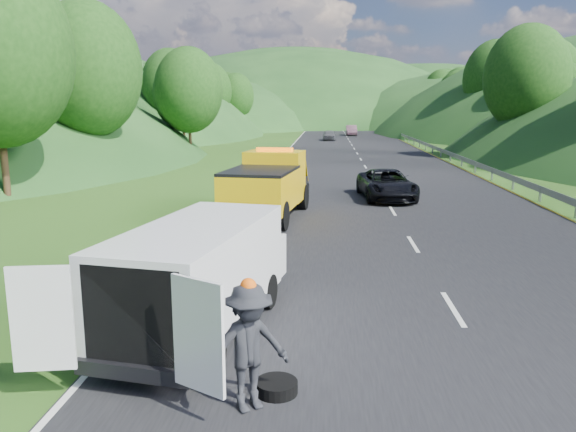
# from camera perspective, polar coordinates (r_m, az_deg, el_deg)

# --- Properties ---
(ground) EXTENTS (320.00, 320.00, 0.00)m
(ground) POSITION_cam_1_polar(r_m,az_deg,el_deg) (14.89, 3.32, -6.48)
(ground) COLOR #38661E
(ground) RESTS_ON ground
(road_surface) EXTENTS (14.00, 200.00, 0.02)m
(road_surface) POSITION_cam_1_polar(r_m,az_deg,el_deg) (54.46, 7.04, 6.32)
(road_surface) COLOR black
(road_surface) RESTS_ON ground
(guardrail) EXTENTS (0.06, 140.00, 1.52)m
(guardrail) POSITION_cam_1_polar(r_m,az_deg,el_deg) (67.62, 12.73, 7.04)
(guardrail) COLOR gray
(guardrail) RESTS_ON ground
(tree_line_left) EXTENTS (14.00, 140.00, 14.00)m
(tree_line_left) POSITION_cam_1_polar(r_m,az_deg,el_deg) (76.75, -10.55, 7.58)
(tree_line_left) COLOR #275418
(tree_line_left) RESTS_ON ground
(tree_line_right) EXTENTS (14.00, 140.00, 14.00)m
(tree_line_right) POSITION_cam_1_polar(r_m,az_deg,el_deg) (77.77, 21.25, 7.06)
(tree_line_right) COLOR #275418
(tree_line_right) RESTS_ON ground
(hills_backdrop) EXTENTS (201.00, 288.60, 44.00)m
(hills_backdrop) POSITION_cam_1_polar(r_m,az_deg,el_deg) (149.10, 6.52, 9.33)
(hills_backdrop) COLOR #2D5B23
(hills_backdrop) RESTS_ON ground
(tow_truck) EXTENTS (3.18, 6.71, 2.77)m
(tow_truck) POSITION_cam_1_polar(r_m,az_deg,el_deg) (22.74, -2.03, 3.18)
(tow_truck) COLOR black
(tow_truck) RESTS_ON ground
(white_van) EXTENTS (3.78, 6.66, 2.24)m
(white_van) POSITION_cam_1_polar(r_m,az_deg,el_deg) (11.35, -8.82, -5.58)
(white_van) COLOR black
(white_van) RESTS_ON ground
(woman) EXTENTS (0.52, 0.62, 1.49)m
(woman) POSITION_cam_1_polar(r_m,az_deg,el_deg) (16.64, -6.76, -4.65)
(woman) COLOR white
(woman) RESTS_ON ground
(child) EXTENTS (0.55, 0.55, 0.90)m
(child) POSITION_cam_1_polar(r_m,az_deg,el_deg) (13.69, -4.68, -8.10)
(child) COLOR tan
(child) RESTS_ON ground
(worker) EXTENTS (1.45, 1.30, 1.96)m
(worker) POSITION_cam_1_polar(r_m,az_deg,el_deg) (8.97, -3.88, -19.01)
(worker) COLOR black
(worker) RESTS_ON ground
(suitcase) EXTENTS (0.40, 0.32, 0.57)m
(suitcase) POSITION_cam_1_polar(r_m,az_deg,el_deg) (16.39, -15.77, -4.20)
(suitcase) COLOR #565741
(suitcase) RESTS_ON ground
(spare_tire) EXTENTS (0.67, 0.67, 0.20)m
(spare_tire) POSITION_cam_1_polar(r_m,az_deg,el_deg) (9.36, -1.16, -17.62)
(spare_tire) COLOR black
(spare_tire) RESTS_ON ground
(passing_suv) EXTENTS (2.83, 5.32, 1.43)m
(passing_suv) POSITION_cam_1_polar(r_m,az_deg,el_deg) (27.98, 9.94, 1.71)
(passing_suv) COLOR black
(passing_suv) RESTS_ON ground
(dist_car_a) EXTENTS (1.61, 4.01, 1.37)m
(dist_car_a) POSITION_cam_1_polar(r_m,az_deg,el_deg) (74.88, 4.21, 7.65)
(dist_car_a) COLOR #444649
(dist_car_a) RESTS_ON ground
(dist_car_b) EXTENTS (1.64, 4.69, 1.55)m
(dist_car_b) POSITION_cam_1_polar(r_m,az_deg,el_deg) (88.25, 6.45, 8.14)
(dist_car_b) COLOR #664454
(dist_car_b) RESTS_ON ground
(dist_car_c) EXTENTS (2.10, 5.17, 1.50)m
(dist_car_c) POSITION_cam_1_polar(r_m,az_deg,el_deg) (108.51, 6.10, 8.69)
(dist_car_c) COLOR brown
(dist_car_c) RESTS_ON ground
(dist_car_d) EXTENTS (1.61, 4.01, 1.37)m
(dist_car_d) POSITION_cam_1_polar(r_m,az_deg,el_deg) (116.28, 5.83, 8.85)
(dist_car_d) COLOR gray
(dist_car_d) RESTS_ON ground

